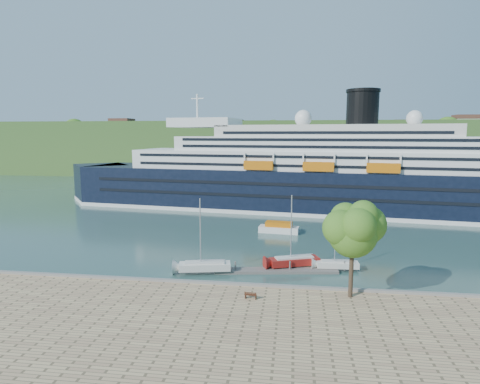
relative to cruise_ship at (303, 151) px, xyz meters
The scene contains 11 objects.
ground 56.23m from the cruise_ship, 99.92° to the right, with size 400.00×400.00×0.00m, color #294943.
far_hillside 91.94m from the cruise_ship, 95.85° to the left, with size 400.00×50.00×24.00m, color #2C5421.
quay_coping 56.14m from the cruise_ship, 99.88° to the right, with size 220.00×0.50×0.30m, color slate.
cruise_ship is the anchor object (origin of this frame).
park_bench 59.17m from the cruise_ship, 96.23° to the right, with size 1.36×0.56×0.87m, color #4B2515, non-canonical shape.
promenade_tree 56.09m from the cruise_ship, 85.49° to the right, with size 6.92×6.92×11.47m, color #37651A, non-canonical shape.
floating_pontoon 48.08m from the cruise_ship, 95.06° to the right, with size 16.57×2.03×0.37m, color slate, non-canonical shape.
sailboat_white_near 50.45m from the cruise_ship, 105.79° to the right, with size 7.53×2.09×9.73m, color silver, non-canonical shape.
sailboat_red 44.94m from the cruise_ship, 92.17° to the right, with size 7.62×2.12×9.84m, color maroon, non-canonical shape.
sailboat_white_far 45.40m from the cruise_ship, 84.54° to the right, with size 6.20×1.72×8.00m, color silver, non-canonical shape.
tender_launch 27.61m from the cruise_ship, 100.89° to the right, with size 7.51×2.57×2.07m, color #CD670C, non-canonical shape.
Camera 1 is at (7.45, -44.44, 18.46)m, focal length 30.00 mm.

